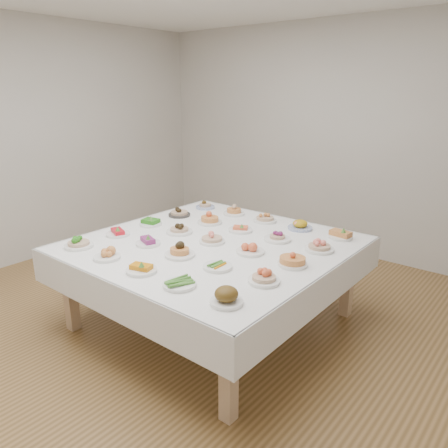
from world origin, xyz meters
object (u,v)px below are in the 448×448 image
Objects in this scene: display_table at (213,250)px; dish_0 at (78,240)px; dish_24 at (341,234)px; dish_12 at (212,236)px.

dish_0 is (-0.78, -0.78, 0.14)m from display_table.
dish_24 is at bearing 44.95° from display_table.
display_table is 0.13m from dish_12.
dish_24 is at bearing 44.88° from dish_12.
display_table is 9.51× the size of dish_12.
display_table is at bearing 44.91° from dish_0.
display_table is 1.12m from dish_0.
dish_12 is at bearing 44.98° from dish_0.
dish_0 is 1.04× the size of dish_12.
dish_12 is (-0.01, -0.00, 0.13)m from display_table.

